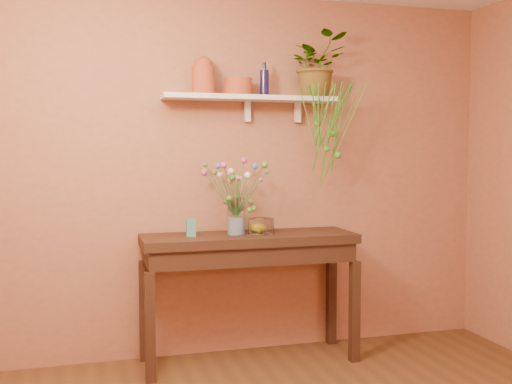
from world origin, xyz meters
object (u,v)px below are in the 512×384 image
sideboard (249,253)px  blue_bottle (264,82)px  spider_plant (316,65)px  terracotta_jug (203,76)px  glass_bowl (261,227)px  bouquet (236,180)px  glass_vase (236,219)px

sideboard → blue_bottle: bearing=38.8°
blue_bottle → spider_plant: spider_plant is taller
terracotta_jug → spider_plant: spider_plant is taller
blue_bottle → glass_bowl: 1.06m
glass_bowl → sideboard: bearing=171.7°
sideboard → bouquet: size_ratio=3.18×
blue_bottle → glass_bowl: blue_bottle is taller
terracotta_jug → bouquet: size_ratio=0.56×
blue_bottle → glass_bowl: size_ratio=1.31×
sideboard → spider_plant: bearing=12.9°
terracotta_jug → glass_vase: 1.05m
sideboard → terracotta_jug: (-0.31, 0.12, 1.27)m
blue_bottle → sideboard: bearing=-141.2°
sideboard → spider_plant: size_ratio=3.22×
blue_bottle → glass_vase: (-0.25, -0.12, -0.99)m
bouquet → glass_bowl: bearing=-9.9°
terracotta_jug → spider_plant: 0.88m
terracotta_jug → blue_bottle: bearing=0.4°
terracotta_jug → blue_bottle: (0.46, 0.00, -0.03)m
glass_vase → bouquet: (0.00, 0.01, 0.28)m
blue_bottle → bouquet: (-0.24, -0.10, -0.71)m
spider_plant → glass_vase: spider_plant is taller
terracotta_jug → bouquet: bearing=-24.9°
sideboard → blue_bottle: blue_bottle is taller
bouquet → sideboard: bearing=-11.4°
blue_bottle → glass_bowl: (-0.06, -0.13, -1.05)m
spider_plant → bouquet: size_ratio=0.99×
blue_bottle → spider_plant: (0.41, 0.01, 0.14)m
glass_vase → bouquet: size_ratio=0.55×
blue_bottle → spider_plant: size_ratio=0.51×
spider_plant → glass_vase: (-0.66, -0.12, -1.13)m
glass_vase → glass_bowl: size_ratio=1.42×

